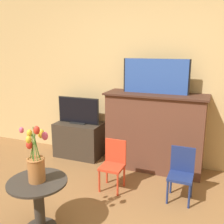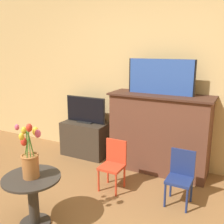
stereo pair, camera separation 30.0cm
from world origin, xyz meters
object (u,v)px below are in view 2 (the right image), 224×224
Objects in this scene: chair_blue at (181,175)px; vase_tulips at (30,159)px; chair_red at (114,162)px; tv_monitor at (85,110)px; painting at (161,77)px.

chair_blue is 1.10× the size of vase_tulips.
chair_red is 1.00× the size of chair_blue.
tv_monitor is 1.13× the size of chair_blue.
chair_blue is at bearing 3.85° from chair_red.
chair_blue is (1.66, -0.66, -0.40)m from tv_monitor.
vase_tulips reaches higher than tv_monitor.
chair_red is at bearing -176.15° from chair_blue.
vase_tulips is at bearing -111.65° from painting.
tv_monitor is 1.13× the size of chair_red.
vase_tulips is (0.50, -1.69, -0.04)m from tv_monitor.
painting is at bearing 0.36° from tv_monitor.
tv_monitor is at bearing 140.23° from chair_red.
chair_blue is at bearing -21.82° from tv_monitor.
painting reaches higher than vase_tulips.
painting is at bearing 66.47° from chair_red.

